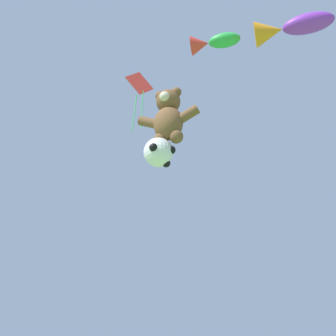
# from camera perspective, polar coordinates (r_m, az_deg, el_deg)

# --- Properties ---
(teddy_bear_kite) EXTENTS (2.03, 0.90, 2.06)m
(teddy_bear_kite) POSITION_cam_1_polar(r_m,az_deg,el_deg) (11.78, 0.03, 7.89)
(teddy_bear_kite) COLOR brown
(soccer_ball_kite) EXTENTS (1.00, 0.99, 0.92)m
(soccer_ball_kite) POSITION_cam_1_polar(r_m,az_deg,el_deg) (11.29, -1.42, 2.41)
(soccer_ball_kite) COLOR white
(fish_kite_emerald) EXTENTS (1.68, 0.77, 0.65)m
(fish_kite_emerald) POSITION_cam_1_polar(r_m,az_deg,el_deg) (13.15, 6.73, 18.47)
(fish_kite_emerald) COLOR green
(fish_kite_violet) EXTENTS (2.37, 0.86, 0.82)m
(fish_kite_violet) POSITION_cam_1_polar(r_m,az_deg,el_deg) (12.76, 17.84, 19.66)
(fish_kite_violet) COLOR purple
(diamond_kite) EXTENTS (0.79, 1.02, 2.90)m
(diamond_kite) POSITION_cam_1_polar(r_m,az_deg,el_deg) (14.80, -4.40, 12.11)
(diamond_kite) COLOR red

